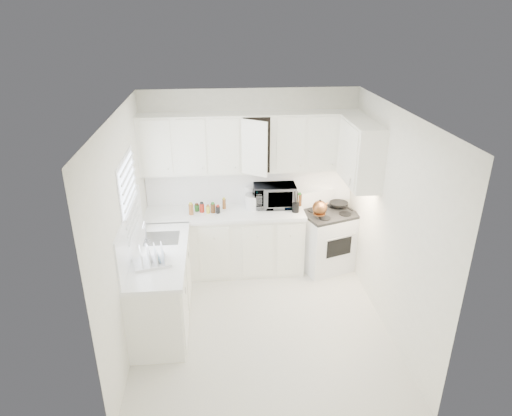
{
  "coord_description": "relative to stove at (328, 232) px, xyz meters",
  "views": [
    {
      "loc": [
        -0.48,
        -4.55,
        3.57
      ],
      "look_at": [
        0.0,
        0.7,
        1.25
      ],
      "focal_mm": 31.89,
      "sensor_mm": 36.0,
      "label": 1
    }
  ],
  "objects": [
    {
      "name": "spice_left_1",
      "position": [
        -1.88,
        0.07,
        0.44
      ],
      "size": [
        0.06,
        0.06,
        0.13
      ],
      "primitive_type": "cylinder",
      "color": "#287025",
      "rests_on": "countertop_back"
    },
    {
      "name": "paper_towel",
      "position": [
        -1.12,
        0.26,
        0.51
      ],
      "size": [
        0.12,
        0.12,
        0.27
      ],
      "primitive_type": "cylinder",
      "color": "white",
      "rests_on": "countertop_back"
    },
    {
      "name": "floor",
      "position": [
        -1.1,
        -1.26,
        -0.57
      ],
      "size": [
        3.2,
        3.2,
        0.0
      ],
      "primitive_type": "plane",
      "color": "silver",
      "rests_on": "ground"
    },
    {
      "name": "dish_rack",
      "position": [
        -2.34,
        -1.32,
        0.49
      ],
      "size": [
        0.46,
        0.39,
        0.22
      ],
      "primitive_type": null,
      "rotation": [
        0.0,
        0.0,
        0.25
      ],
      "color": "white",
      "rests_on": "countertop_left"
    },
    {
      "name": "spice_left_0",
      "position": [
        -1.95,
        0.16,
        0.44
      ],
      "size": [
        0.06,
        0.06,
        0.13
      ],
      "primitive_type": "cylinder",
      "color": "brown",
      "rests_on": "countertop_back"
    },
    {
      "name": "sauce_right_1",
      "position": [
        -0.47,
        0.14,
        0.47
      ],
      "size": [
        0.06,
        0.06,
        0.19
      ],
      "primitive_type": "cylinder",
      "color": "yellow",
      "rests_on": "countertop_back"
    },
    {
      "name": "wall_left",
      "position": [
        -2.6,
        -1.26,
        0.73
      ],
      "size": [
        0.0,
        3.2,
        3.2
      ],
      "primitive_type": "plane",
      "rotation": [
        1.57,
        0.0,
        1.57
      ],
      "color": "white",
      "rests_on": "ground"
    },
    {
      "name": "backsplash_back",
      "position": [
        -1.1,
        0.33,
        0.65
      ],
      "size": [
        2.98,
        0.02,
        0.55
      ],
      "primitive_type": "cube",
      "color": "white",
      "rests_on": "wall_back"
    },
    {
      "name": "frying_pan",
      "position": [
        0.18,
        0.16,
        0.39
      ],
      "size": [
        0.44,
        0.54,
        0.04
      ],
      "primitive_type": null,
      "rotation": [
        0.0,
        0.0,
        0.4
      ],
      "color": "black",
      "rests_on": "stove"
    },
    {
      "name": "ceiling",
      "position": [
        -1.1,
        -1.26,
        2.03
      ],
      "size": [
        3.2,
        3.2,
        0.0
      ],
      "primitive_type": "plane",
      "rotation": [
        3.14,
        0.0,
        0.0
      ],
      "color": "white",
      "rests_on": "ground"
    },
    {
      "name": "spice_left_6",
      "position": [
        -1.5,
        0.16,
        0.44
      ],
      "size": [
        0.06,
        0.06,
        0.13
      ],
      "primitive_type": "cylinder",
      "color": "brown",
      "rests_on": "countertop_back"
    },
    {
      "name": "countertop_left",
      "position": [
        -2.29,
        -1.06,
        0.35
      ],
      "size": [
        0.64,
        1.62,
        0.05
      ],
      "primitive_type": "cube",
      "color": "white",
      "rests_on": "lower_cabinets_left"
    },
    {
      "name": "microwave",
      "position": [
        -0.77,
        0.18,
        0.58
      ],
      "size": [
        0.6,
        0.34,
        0.4
      ],
      "primitive_type": "imported",
      "rotation": [
        0.0,
        0.0,
        -0.02
      ],
      "color": "gray",
      "rests_on": "countertop_back"
    },
    {
      "name": "upper_cabinets_back",
      "position": [
        -1.1,
        0.17,
        0.93
      ],
      "size": [
        3.0,
        0.33,
        0.8
      ],
      "primitive_type": null,
      "color": "white",
      "rests_on": "wall_back"
    },
    {
      "name": "stove",
      "position": [
        0.0,
        0.0,
        0.0
      ],
      "size": [
        0.9,
        0.82,
        1.14
      ],
      "primitive_type": null,
      "rotation": [
        0.0,
        0.0,
        0.33
      ],
      "color": "white",
      "rests_on": "floor"
    },
    {
      "name": "utensil_crock",
      "position": [
        -0.5,
        -0.07,
        0.54
      ],
      "size": [
        0.12,
        0.12,
        0.32
      ],
      "primitive_type": null,
      "rotation": [
        0.0,
        0.0,
        -0.13
      ],
      "color": "black",
      "rests_on": "countertop_back"
    },
    {
      "name": "sauce_right_0",
      "position": [
        -0.52,
        0.2,
        0.47
      ],
      "size": [
        0.06,
        0.06,
        0.19
      ],
      "primitive_type": "cylinder",
      "color": "#A52316",
      "rests_on": "countertop_back"
    },
    {
      "name": "spice_left_2",
      "position": [
        -1.8,
        0.16,
        0.44
      ],
      "size": [
        0.06,
        0.06,
        0.13
      ],
      "primitive_type": "cylinder",
      "color": "#A52316",
      "rests_on": "countertop_back"
    },
    {
      "name": "window_blinds",
      "position": [
        -2.58,
        -0.91,
        0.98
      ],
      "size": [
        0.06,
        0.96,
        1.06
      ],
      "primitive_type": null,
      "color": "white",
      "rests_on": "wall_left"
    },
    {
      "name": "lower_cabinets_back",
      "position": [
        -1.49,
        0.04,
        -0.12
      ],
      "size": [
        2.22,
        0.6,
        0.9
      ],
      "primitive_type": null,
      "color": "white",
      "rests_on": "floor"
    },
    {
      "name": "sink",
      "position": [
        -2.29,
        -0.71,
        0.5
      ],
      "size": [
        0.42,
        0.38,
        0.3
      ],
      "primitive_type": null,
      "color": "gray",
      "rests_on": "countertop_left"
    },
    {
      "name": "wall_back",
      "position": [
        -1.1,
        0.34,
        0.73
      ],
      "size": [
        3.0,
        0.0,
        3.0
      ],
      "primitive_type": "plane",
      "rotation": [
        1.57,
        0.0,
        0.0
      ],
      "color": "white",
      "rests_on": "ground"
    },
    {
      "name": "spice_left_4",
      "position": [
        -1.65,
        0.16,
        0.44
      ],
      "size": [
        0.06,
        0.06,
        0.13
      ],
      "primitive_type": "cylinder",
      "color": "#523117",
      "rests_on": "countertop_back"
    },
    {
      "name": "backsplash_left",
      "position": [
        -2.59,
        -1.06,
        0.65
      ],
      "size": [
        0.02,
        1.6,
        0.55
      ],
      "primitive_type": "cube",
      "color": "white",
      "rests_on": "wall_left"
    },
    {
      "name": "tea_kettle",
      "position": [
        -0.18,
        -0.16,
        0.49
      ],
      "size": [
        0.31,
        0.28,
        0.23
      ],
      "primitive_type": null,
      "rotation": [
        0.0,
        0.0,
        0.31
      ],
      "color": "brown",
      "rests_on": "stove"
    },
    {
      "name": "countertop_back",
      "position": [
        -1.49,
        0.03,
        0.35
      ],
      "size": [
        2.24,
        0.64,
        0.05
      ],
      "primitive_type": "cube",
      "color": "white",
      "rests_on": "lower_cabinets_back"
    },
    {
      "name": "wall_front",
      "position": [
        -1.1,
        -2.86,
        0.73
      ],
      "size": [
        3.0,
        0.0,
        3.0
      ],
      "primitive_type": "plane",
      "rotation": [
        -1.57,
        0.0,
        0.0
      ],
      "color": "white",
      "rests_on": "ground"
    },
    {
      "name": "spice_left_5",
      "position": [
        -1.58,
        0.07,
        0.44
      ],
      "size": [
        0.06,
        0.06,
        0.13
      ],
      "primitive_type": "cylinder",
      "color": "black",
      "rests_on": "countertop_back"
    },
    {
      "name": "upper_cabinets_right",
      "position": [
        0.23,
        -0.44,
        0.93
      ],
      "size": [
        0.33,
        0.9,
        0.8
      ],
      "primitive_type": null,
      "color": "white",
      "rests_on": "wall_right"
    },
    {
      "name": "rice_cooker",
      "position": [
        -1.08,
        0.12,
        0.5
      ],
      "size": [
        0.31,
        0.31,
        0.24
      ],
      "primitive_type": null,
      "rotation": [
        0.0,
        0.0,
        -0.33
      ],
      "color": "white",
      "rests_on": "countertop_back"
    },
    {
      "name": "wall_right",
      "position": [
        0.4,
        -1.26,
        0.73
      ],
      "size": [
        0.0,
        3.2,
        3.2
      ],
      "primitive_type": "plane",
      "rotation": [
        1.57,
        0.0,
        -1.57
      ],
      "color": "white",
      "rests_on": "ground"
    },
    {
      "name": "lower_cabinets_left",
      "position": [
        -2.3,
        -1.06,
        -0.12
      ],
      "size": [
        0.6,
        1.6,
        0.9
      ],
      "primitive_type": null,
      "color": "white",
      "rests_on": "floor"
    },
    {
      "name": "sauce_right_2",
      "position": [
        -0.41,
        0.2,
        0.47
      ],
      "size": [
        0.06,
        0.06,
        0.19
      ],
      "primitive_type": "cylinder",
      "color": "#523117",
      "rests_on": "countertop_back"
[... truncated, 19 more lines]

